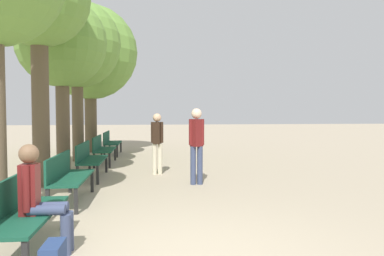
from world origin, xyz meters
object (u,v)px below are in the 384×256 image
Objects in this scene: bench_row_0 at (20,209)px; tree_row_4 at (90,53)px; pedestrian_mid at (197,141)px; tree_row_2 at (62,44)px; bench_row_2 at (89,157)px; tree_row_1 at (39,0)px; bench_row_3 at (102,148)px; pedestrian_near at (157,140)px; bench_row_1 at (67,174)px; person_seated at (40,195)px; bench_row_4 at (110,141)px; tree_row_3 at (77,45)px.

tree_row_4 reaches higher than bench_row_0.
tree_row_4 is 8.39m from pedestrian_mid.
bench_row_2 is at bearing -53.45° from tree_row_2.
tree_row_2 is (0.00, 2.07, -0.59)m from tree_row_1.
pedestrian_near is (1.69, -2.07, 0.40)m from bench_row_3.
bench_row_1 is at bearing -90.00° from bench_row_3.
bench_row_1 is 2.52m from person_seated.
bench_row_4 is (0.00, 7.35, 0.00)m from bench_row_1.
tree_row_1 is 5.41m from person_seated.
bench_row_3 is 4.37m from pedestrian_mid.
tree_row_1 reaches higher than pedestrian_near.
pedestrian_near is at bearing -65.31° from tree_row_4.
bench_row_1 is at bearing -76.32° from tree_row_2.
bench_row_3 is at bearing 90.00° from bench_row_1.
person_seated is at bearing -88.13° from bench_row_3.
bench_row_2 is at bearing 44.72° from tree_row_1.
tree_row_3 is 0.90× the size of tree_row_4.
pedestrian_near is 0.93× the size of pedestrian_mid.
tree_row_2 reaches higher than person_seated.
tree_row_4 is 3.67× the size of pedestrian_near.
tree_row_3 is (-0.00, 2.11, 0.34)m from tree_row_2.
tree_row_4 is 6.88m from pedestrian_near.
tree_row_4 is at bearing 90.00° from tree_row_1.
bench_row_0 is 1.00× the size of bench_row_2.
bench_row_2 is (0.00, 4.90, 0.00)m from bench_row_0.
bench_row_2 is at bearing -90.00° from bench_row_3.
bench_row_3 is at bearing 90.00° from bench_row_2.
bench_row_0 is 0.30m from person_seated.
tree_row_2 reaches higher than bench_row_1.
tree_row_2 is 4.81m from tree_row_4.
tree_row_1 is 0.90× the size of tree_row_4.
pedestrian_near is (2.58, -0.81, -2.57)m from tree_row_2.
bench_row_0 is at bearing -81.72° from tree_row_2.
tree_row_4 is (-0.89, 10.88, 3.45)m from bench_row_0.
tree_row_3 is 8.90m from person_seated.
tree_row_4 reaches higher than bench_row_2.
pedestrian_near reaches higher than bench_row_1.
tree_row_1 reaches higher than pedestrian_mid.
bench_row_0 is at bearing -90.00° from bench_row_1.
tree_row_4 reaches higher than pedestrian_mid.
bench_row_1 is 2.94m from pedestrian_mid.
bench_row_1 is 3.99m from tree_row_1.
tree_row_1 reaches higher than person_seated.
tree_row_1 is 4.19m from tree_row_3.
pedestrian_near is (1.69, 5.28, 0.40)m from bench_row_0.
tree_row_1 is at bearing -90.00° from tree_row_3.
pedestrian_mid reaches higher than pedestrian_near.
bench_row_4 is 3.77m from tree_row_3.
pedestrian_mid is at bearing -22.67° from bench_row_2.
bench_row_3 is 2.45m from bench_row_4.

